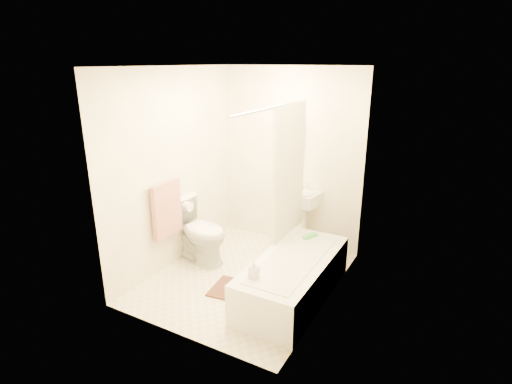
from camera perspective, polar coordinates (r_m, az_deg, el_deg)
The scene contains 17 objects.
floor at distance 4.85m, azimuth -1.46°, elevation -12.11°, with size 2.40×2.40×0.00m, color beige.
ceiling at distance 4.19m, azimuth -1.74°, elevation 17.53°, with size 2.40×2.40×0.00m, color white.
wall_back at distance 5.40m, azimuth 4.89°, elevation 4.78°, with size 2.00×0.02×2.40m, color beige.
wall_left at distance 4.94m, azimuth -11.66°, elevation 3.17°, with size 0.02×2.40×2.40m, color beige.
wall_right at distance 3.98m, azimuth 10.93°, elevation -0.44°, with size 0.02×2.40×2.40m, color beige.
mirror at distance 5.32m, azimuth 4.89°, elevation 7.88°, with size 0.40×0.03×0.55m, color white.
curtain_rod at distance 4.16m, azimuth 2.68°, elevation 11.98°, with size 0.03×0.03×1.70m, color silver.
shower_curtain at distance 4.66m, azimuth 4.73°, elevation 2.85°, with size 0.04×0.80×1.55m, color silver.
towel_bar at distance 4.76m, azimuth -13.15°, elevation 1.24°, with size 0.02×0.02×0.60m, color silver.
towel at distance 4.84m, azimuth -12.62°, elevation -2.43°, with size 0.06×0.45×0.66m, color #CC7266.
toilet_paper at distance 5.13m, azimuth -9.85°, elevation -2.01°, with size 0.12×0.12×0.11m, color white.
toilet at distance 5.12m, azimuth -8.23°, elevation -5.51°, with size 0.46×0.83×0.81m, color white.
sink at distance 5.42m, azimuth 6.48°, elevation -3.69°, with size 0.45×0.36×0.88m, color silver, non-canonical shape.
bathtub at distance 4.42m, azimuth 5.36°, elevation -12.10°, with size 0.70×1.61×0.45m, color white, non-canonical shape.
bath_mat at distance 4.60m, azimuth -2.53°, elevation -13.86°, with size 0.60×0.45×0.02m, color #522D1F.
soap_bottle at distance 3.90m, azimuth -0.29°, elevation -11.04°, with size 0.08×0.09×0.18m, color silver.
scrub_brush at distance 4.80m, azimuth 7.73°, elevation -6.30°, with size 0.06×0.20×0.04m, color #47BA51.
Camera 1 is at (2.13, -3.60, 2.45)m, focal length 28.00 mm.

